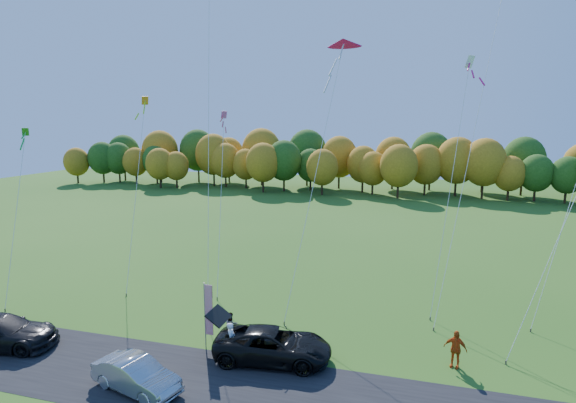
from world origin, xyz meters
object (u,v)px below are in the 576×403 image
(black_suv, at_px, (273,345))
(silver_sedan, at_px, (136,375))
(feather_flag, at_px, (208,309))
(person_east, at_px, (455,349))

(black_suv, height_order, silver_sedan, black_suv)
(black_suv, xyz_separation_m, feather_flag, (-3.65, 0.15, 1.43))
(black_suv, relative_size, feather_flag, 1.60)
(black_suv, xyz_separation_m, person_east, (8.88, 1.83, 0.13))
(silver_sedan, relative_size, feather_flag, 1.19)
(black_suv, distance_m, silver_sedan, 6.63)
(black_suv, xyz_separation_m, silver_sedan, (-5.16, -4.16, -0.10))
(person_east, bearing_deg, black_suv, -152.98)
(silver_sedan, bearing_deg, person_east, -52.23)
(person_east, distance_m, feather_flag, 12.71)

